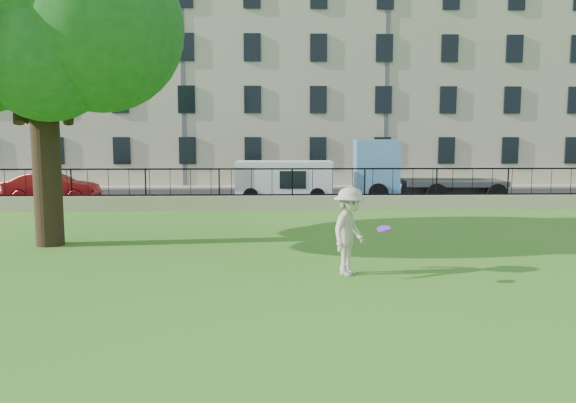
{
  "coord_description": "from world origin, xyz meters",
  "views": [
    {
      "loc": [
        -0.88,
        -10.99,
        2.99
      ],
      "look_at": [
        -0.44,
        3.5,
        1.33
      ],
      "focal_mm": 35.0,
      "sensor_mm": 36.0,
      "label": 1
    }
  ],
  "objects_px": {
    "man": "(350,231)",
    "white_van": "(284,181)",
    "red_sedan": "(52,188)",
    "tree": "(35,10)",
    "blue_truck": "(427,170)",
    "frisbee": "(384,229)"
  },
  "relations": [
    {
      "from": "frisbee",
      "to": "tree",
      "type": "bearing_deg",
      "value": 151.42
    },
    {
      "from": "man",
      "to": "white_van",
      "type": "xyz_separation_m",
      "value": [
        -1.09,
        14.25,
        -0.03
      ]
    },
    {
      "from": "tree",
      "to": "frisbee",
      "type": "relative_size",
      "value": 35.76
    },
    {
      "from": "man",
      "to": "frisbee",
      "type": "height_order",
      "value": "man"
    },
    {
      "from": "white_van",
      "to": "blue_truck",
      "type": "bearing_deg",
      "value": 2.77
    },
    {
      "from": "red_sedan",
      "to": "white_van",
      "type": "height_order",
      "value": "white_van"
    },
    {
      "from": "frisbee",
      "to": "white_van",
      "type": "bearing_deg",
      "value": 96.15
    },
    {
      "from": "man",
      "to": "blue_truck",
      "type": "xyz_separation_m",
      "value": [
        5.72,
        14.41,
        0.48
      ]
    },
    {
      "from": "tree",
      "to": "red_sedan",
      "type": "bearing_deg",
      "value": 110.01
    },
    {
      "from": "blue_truck",
      "to": "frisbee",
      "type": "bearing_deg",
      "value": -104.4
    },
    {
      "from": "red_sedan",
      "to": "man",
      "type": "bearing_deg",
      "value": -142.53
    },
    {
      "from": "man",
      "to": "white_van",
      "type": "relative_size",
      "value": 0.43
    },
    {
      "from": "man",
      "to": "red_sedan",
      "type": "bearing_deg",
      "value": 71.54
    },
    {
      "from": "frisbee",
      "to": "red_sedan",
      "type": "bearing_deg",
      "value": 129.39
    },
    {
      "from": "frisbee",
      "to": "red_sedan",
      "type": "relative_size",
      "value": 0.07
    },
    {
      "from": "red_sedan",
      "to": "blue_truck",
      "type": "distance_m",
      "value": 17.5
    },
    {
      "from": "red_sedan",
      "to": "white_van",
      "type": "relative_size",
      "value": 0.92
    },
    {
      "from": "man",
      "to": "white_van",
      "type": "bearing_deg",
      "value": 35.94
    },
    {
      "from": "tree",
      "to": "red_sedan",
      "type": "height_order",
      "value": "tree"
    },
    {
      "from": "frisbee",
      "to": "blue_truck",
      "type": "relative_size",
      "value": 0.04
    },
    {
      "from": "man",
      "to": "red_sedan",
      "type": "xyz_separation_m",
      "value": [
        -11.76,
        14.02,
        -0.28
      ]
    },
    {
      "from": "blue_truck",
      "to": "man",
      "type": "bearing_deg",
      "value": -107.46
    }
  ]
}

